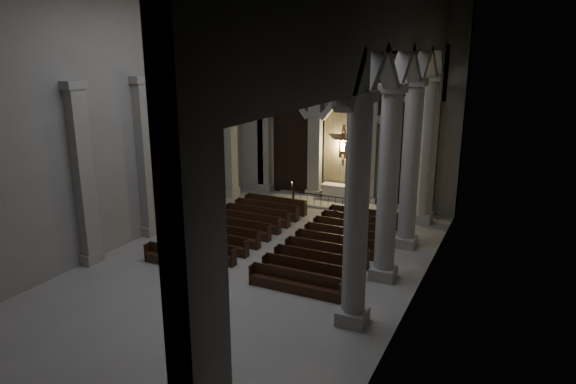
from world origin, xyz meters
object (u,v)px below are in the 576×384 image
at_px(altar_rail, 328,200).
at_px(candle_stand_right, 378,209).
at_px(worshipper, 335,215).
at_px(pews, 283,238).
at_px(altar, 337,192).
at_px(candle_stand_left, 292,198).

relative_size(altar_rail, candle_stand_right, 3.23).
bearing_deg(worshipper, pews, -108.06).
xyz_separation_m(altar, altar_rail, (0.12, -1.85, -0.03)).
xyz_separation_m(altar_rail, candle_stand_right, (3.02, 0.20, -0.21)).
relative_size(altar, candle_stand_right, 1.32).
relative_size(candle_stand_left, pews, 0.15).
bearing_deg(altar_rail, worshipper, -60.76).
bearing_deg(altar_rail, candle_stand_right, 3.75).
height_order(candle_stand_right, pews, candle_stand_right).
xyz_separation_m(candle_stand_right, worshipper, (-1.68, -2.59, 0.18)).
height_order(candle_stand_left, worshipper, candle_stand_left).
bearing_deg(pews, altar, 90.89).
relative_size(altar, altar_rail, 0.41).
relative_size(altar, worshipper, 1.68).
relative_size(altar, candle_stand_left, 1.38).
relative_size(altar_rail, worshipper, 4.10).
height_order(altar_rail, pews, altar_rail).
xyz_separation_m(candle_stand_left, candle_stand_right, (5.51, -0.07, 0.02)).
bearing_deg(worshipper, altar, 110.92).
distance_m(candle_stand_left, candle_stand_right, 5.51).
bearing_deg(altar_rail, altar, 93.79).
bearing_deg(candle_stand_left, altar, 33.56).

